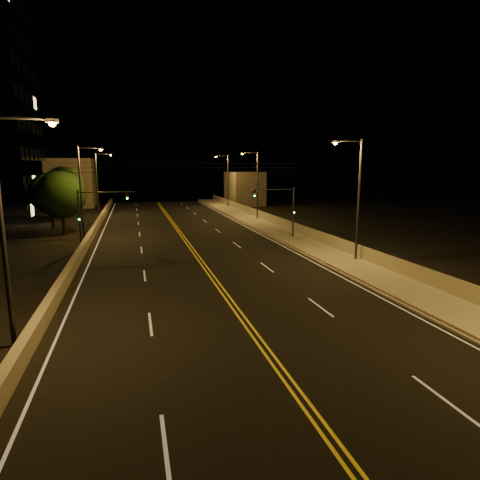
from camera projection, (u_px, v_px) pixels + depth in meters
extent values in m
plane|color=black|center=(343.00, 456.00, 10.56)|extent=(160.00, 160.00, 0.00)
cube|color=black|center=(207.00, 270.00, 29.57)|extent=(18.00, 120.00, 0.02)
cube|color=gray|center=(339.00, 259.00, 32.28)|extent=(3.60, 120.00, 0.30)
cube|color=gray|center=(318.00, 262.00, 31.82)|extent=(0.14, 120.00, 0.15)
cube|color=#9F9784|center=(358.00, 250.00, 32.58)|extent=(0.30, 120.00, 1.00)
cube|color=#9F9784|center=(69.00, 273.00, 27.09)|extent=(0.45, 120.00, 0.84)
cube|color=slate|center=(244.00, 188.00, 79.82)|extent=(6.00, 10.00, 6.46)
cube|color=slate|center=(72.00, 183.00, 74.76)|extent=(8.00, 8.00, 8.95)
cylinder|color=black|center=(358.00, 244.00, 32.49)|extent=(0.06, 120.00, 0.06)
cube|color=silver|center=(83.00, 278.00, 27.38)|extent=(0.12, 116.00, 0.00)
cube|color=silver|center=(314.00, 262.00, 31.75)|extent=(0.12, 116.00, 0.00)
cube|color=gold|center=(205.00, 270.00, 29.53)|extent=(0.12, 116.00, 0.00)
cube|color=gold|center=(209.00, 269.00, 29.60)|extent=(0.12, 116.00, 0.00)
cube|color=silver|center=(165.00, 448.00, 10.84)|extent=(0.12, 3.00, 0.00)
cube|color=silver|center=(150.00, 324.00, 19.40)|extent=(0.12, 3.00, 0.00)
cube|color=silver|center=(145.00, 275.00, 27.95)|extent=(0.12, 3.00, 0.00)
cube|color=silver|center=(142.00, 250.00, 36.50)|extent=(0.12, 3.00, 0.00)
cube|color=silver|center=(140.00, 234.00, 45.05)|extent=(0.12, 3.00, 0.00)
cube|color=silver|center=(138.00, 223.00, 53.60)|extent=(0.12, 3.00, 0.00)
cube|color=silver|center=(137.00, 215.00, 62.16)|extent=(0.12, 3.00, 0.00)
cube|color=silver|center=(137.00, 210.00, 70.71)|extent=(0.12, 3.00, 0.00)
cube|color=silver|center=(136.00, 205.00, 79.26)|extent=(0.12, 3.00, 0.00)
cube|color=silver|center=(443.00, 399.00, 13.13)|extent=(0.12, 3.00, 0.00)
cube|color=silver|center=(320.00, 307.00, 21.68)|extent=(0.12, 3.00, 0.00)
cube|color=silver|center=(267.00, 267.00, 30.23)|extent=(0.12, 3.00, 0.00)
cube|color=silver|center=(237.00, 245.00, 38.78)|extent=(0.12, 3.00, 0.00)
cube|color=silver|center=(218.00, 231.00, 47.33)|extent=(0.12, 3.00, 0.00)
cube|color=silver|center=(205.00, 221.00, 55.89)|extent=(0.12, 3.00, 0.00)
cube|color=silver|center=(195.00, 214.00, 64.44)|extent=(0.12, 3.00, 0.00)
cube|color=silver|center=(188.00, 208.00, 72.99)|extent=(0.12, 3.00, 0.00)
cube|color=silver|center=(182.00, 204.00, 81.54)|extent=(0.12, 3.00, 0.00)
cylinder|color=#2D2D33|center=(359.00, 203.00, 30.92)|extent=(0.20, 0.20, 9.53)
cylinder|color=#2D2D33|center=(349.00, 141.00, 29.81)|extent=(2.20, 0.12, 0.12)
cube|color=#2D2D33|center=(335.00, 142.00, 29.54)|extent=(0.50, 0.25, 0.14)
sphere|color=#FF9E2D|center=(335.00, 143.00, 29.56)|extent=(0.28, 0.28, 0.28)
cylinder|color=#2D2D33|center=(257.00, 186.00, 55.74)|extent=(0.20, 0.20, 9.53)
cylinder|color=#2D2D33|center=(250.00, 153.00, 54.62)|extent=(2.20, 0.12, 0.12)
cube|color=#2D2D33|center=(242.00, 153.00, 54.36)|extent=(0.50, 0.25, 0.14)
sphere|color=#FF9E2D|center=(242.00, 154.00, 54.38)|extent=(0.28, 0.28, 0.28)
cylinder|color=#2D2D33|center=(228.00, 182.00, 72.70)|extent=(0.20, 0.20, 9.53)
cylinder|color=#2D2D33|center=(222.00, 156.00, 71.58)|extent=(2.20, 0.12, 0.12)
cube|color=#2D2D33|center=(216.00, 156.00, 71.32)|extent=(0.50, 0.25, 0.14)
sphere|color=#FF9E2D|center=(216.00, 157.00, 71.33)|extent=(0.28, 0.28, 0.28)
cylinder|color=#2D2D33|center=(3.00, 236.00, 16.19)|extent=(0.20, 0.20, 9.53)
cylinder|color=#2D2D33|center=(21.00, 118.00, 15.64)|extent=(2.20, 0.12, 0.12)
cube|color=#2D2D33|center=(52.00, 121.00, 15.93)|extent=(0.50, 0.25, 0.14)
sphere|color=#FF9E2D|center=(52.00, 123.00, 15.95)|extent=(0.28, 0.28, 0.28)
cylinder|color=#2D2D33|center=(81.00, 193.00, 41.36)|extent=(0.20, 0.20, 9.53)
cylinder|color=#2D2D33|center=(89.00, 148.00, 40.80)|extent=(2.20, 0.12, 0.12)
cube|color=#2D2D33|center=(101.00, 149.00, 41.09)|extent=(0.50, 0.25, 0.14)
sphere|color=#FF9E2D|center=(101.00, 150.00, 41.11)|extent=(0.28, 0.28, 0.28)
cylinder|color=#2D2D33|center=(97.00, 185.00, 60.75)|extent=(0.20, 0.20, 9.53)
cylinder|color=#2D2D33|center=(103.00, 154.00, 60.20)|extent=(2.20, 0.12, 0.12)
cube|color=#2D2D33|center=(111.00, 154.00, 60.49)|extent=(0.50, 0.25, 0.14)
sphere|color=#FF9E2D|center=(111.00, 155.00, 60.51)|extent=(0.28, 0.28, 0.28)
cylinder|color=#2D2D33|center=(293.00, 213.00, 41.60)|extent=(0.18, 0.18, 5.41)
cylinder|color=#2D2D33|center=(271.00, 190.00, 40.51)|extent=(5.00, 0.10, 0.10)
cube|color=black|center=(254.00, 193.00, 40.13)|extent=(0.28, 0.18, 0.80)
sphere|color=#19FF4C|center=(255.00, 196.00, 40.07)|extent=(0.14, 0.14, 0.14)
cube|color=black|center=(294.00, 211.00, 41.40)|extent=(0.22, 0.14, 0.55)
cylinder|color=#2D2D33|center=(80.00, 220.00, 36.32)|extent=(0.18, 0.18, 5.41)
cylinder|color=#2D2D33|center=(107.00, 192.00, 36.50)|extent=(5.00, 0.10, 0.10)
cube|color=black|center=(127.00, 196.00, 37.01)|extent=(0.28, 0.18, 0.80)
sphere|color=#19FF4C|center=(127.00, 198.00, 36.95)|extent=(0.14, 0.14, 0.14)
cube|color=black|center=(79.00, 217.00, 36.12)|extent=(0.22, 0.14, 0.55)
cylinder|color=black|center=(188.00, 172.00, 37.33)|extent=(22.00, 0.03, 0.03)
cylinder|color=black|center=(187.00, 168.00, 37.26)|extent=(22.00, 0.03, 0.03)
cylinder|color=black|center=(187.00, 163.00, 37.18)|extent=(22.00, 0.03, 0.03)
cylinder|color=black|center=(63.00, 224.00, 44.63)|extent=(0.36, 0.36, 2.46)
sphere|color=black|center=(61.00, 195.00, 44.05)|extent=(5.20, 5.20, 5.20)
cylinder|color=black|center=(53.00, 218.00, 49.54)|extent=(0.36, 0.36, 2.37)
sphere|color=black|center=(50.00, 193.00, 48.98)|extent=(5.01, 5.01, 5.01)
cylinder|color=black|center=(66.00, 209.00, 59.27)|extent=(0.36, 0.36, 2.64)
sphere|color=black|center=(64.00, 185.00, 58.65)|extent=(5.58, 5.58, 5.58)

